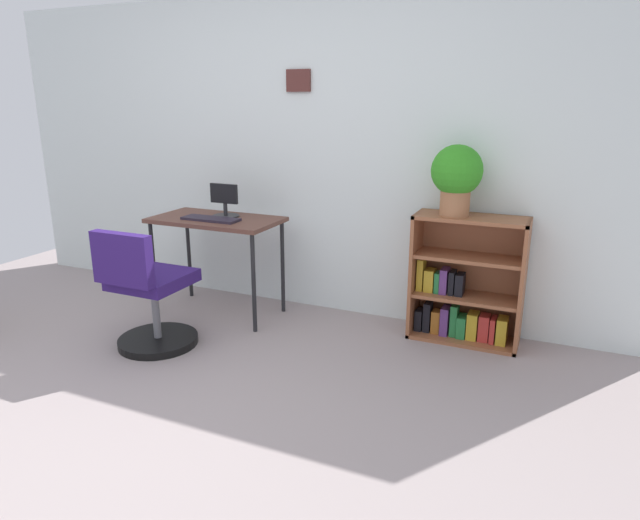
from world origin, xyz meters
TOP-DOWN VIEW (x-y plane):
  - ground_plane at (0.00, 0.00)m, footprint 6.24×6.24m
  - wall_back at (0.00, 2.15)m, footprint 5.20×0.12m
  - desk at (-0.40, 1.68)m, footprint 0.94×0.51m
  - monitor at (-0.35, 1.73)m, footprint 0.22×0.20m
  - keyboard at (-0.38, 1.59)m, footprint 0.43×0.15m
  - office_chair at (-0.45, 0.95)m, footprint 0.52×0.55m
  - bookshelf_low at (1.38, 1.95)m, footprint 0.72×0.30m
  - potted_plant_on_shelf at (1.28, 1.90)m, footprint 0.32×0.32m

SIDE VIEW (x-z plane):
  - ground_plane at x=0.00m, z-range 0.00..0.00m
  - office_chair at x=-0.45m, z-range -0.06..0.76m
  - bookshelf_low at x=1.38m, z-range -0.05..0.80m
  - desk at x=-0.40m, z-range 0.30..1.04m
  - keyboard at x=-0.38m, z-range 0.74..0.76m
  - monitor at x=-0.35m, z-range 0.72..0.97m
  - potted_plant_on_shelf at x=1.28m, z-range 0.89..1.34m
  - wall_back at x=0.00m, z-range 0.00..2.32m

